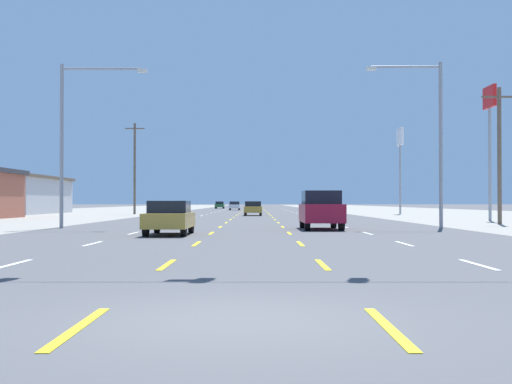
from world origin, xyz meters
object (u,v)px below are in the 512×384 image
pole_sign_right_row_2 (399,146)px  streetlight_left_row_0 (71,131)px  sedan_inner_left_nearest (169,217)px  pole_sign_right_row_1 (489,118)px  suv_far_right_mid (323,206)px  sedan_inner_left_far (234,206)px  sedan_center_turn_midfar (252,208)px  suv_inner_right_near (320,209)px  streetlight_right_row_0 (432,131)px  sedan_far_left_farther (219,205)px

pole_sign_right_row_2 → streetlight_left_row_0: bearing=-122.9°
sedan_inner_left_nearest → pole_sign_right_row_1: 30.46m
suv_far_right_mid → sedan_inner_left_far: 48.89m
sedan_center_turn_midfar → pole_sign_right_row_2: bearing=25.5°
sedan_inner_left_nearest → suv_inner_right_near: size_ratio=0.92×
suv_far_right_mid → sedan_inner_left_far: size_ratio=1.09×
suv_far_right_mid → streetlight_left_row_0: bearing=-119.2°
suv_inner_right_near → streetlight_right_row_0: (6.11, 1.34, 4.18)m
sedan_inner_left_nearest → pole_sign_right_row_2: bearing=67.1°
suv_inner_right_near → streetlight_right_row_0: streetlight_right_row_0 is taller
sedan_inner_left_nearest → pole_sign_right_row_2: pole_sign_right_row_2 is taller
sedan_inner_left_far → sedan_far_left_farther: size_ratio=1.00×
suv_far_right_mid → streetlight_left_row_0: (-16.48, -29.44, 4.19)m
sedan_inner_left_nearest → pole_sign_right_row_2: size_ratio=0.46×
sedan_center_turn_midfar → pole_sign_right_row_1: 26.77m
sedan_far_left_farther → streetlight_left_row_0: bearing=-91.4°
suv_far_right_mid → sedan_inner_left_far: suv_far_right_mid is taller
suv_far_right_mid → sedan_far_left_farther: suv_far_right_mid is taller
suv_far_right_mid → sedan_far_left_farther: bearing=101.1°
sedan_center_turn_midfar → streetlight_left_row_0: (-9.56, -32.73, 4.46)m
sedan_inner_left_nearest → sedan_far_left_farther: same height
sedan_far_left_farther → pole_sign_right_row_1: size_ratio=0.45×
pole_sign_right_row_1 → pole_sign_right_row_2: pole_sign_right_row_1 is taller
sedan_inner_left_nearest → suv_inner_right_near: 9.11m
streetlight_right_row_0 → sedan_far_left_farther: bearing=99.5°
sedan_center_turn_midfar → sedan_far_left_farther: size_ratio=1.00×
sedan_inner_left_nearest → sedan_inner_left_far: bearing=89.9°
streetlight_left_row_0 → sedan_far_left_farther: bearing=88.6°
sedan_center_turn_midfar → suv_inner_right_near: bearing=-83.9°
sedan_far_left_farther → streetlight_left_row_0: 100.87m
sedan_far_left_farther → pole_sign_right_row_2: bearing=-68.3°
sedan_center_turn_midfar → sedan_far_left_farther: (-7.10, 68.01, 0.00)m
suv_far_right_mid → sedan_center_turn_midfar: (-6.92, 3.29, -0.27)m
sedan_inner_left_nearest → sedan_far_left_farther: size_ratio=1.00×
sedan_inner_left_nearest → sedan_far_left_farther: 107.92m
sedan_inner_left_far → sedan_far_left_farther: (-3.79, 23.49, 0.00)m
sedan_center_turn_midfar → sedan_inner_left_far: same height
suv_inner_right_near → sedan_center_turn_midfar: (-3.65, 34.07, -0.27)m
suv_inner_right_near → pole_sign_right_row_1: pole_sign_right_row_1 is taller
suv_far_right_mid → pole_sign_right_row_1: pole_sign_right_row_1 is taller
pole_sign_right_row_1 → streetlight_left_row_0: size_ratio=1.14×
sedan_center_turn_midfar → pole_sign_right_row_2: (16.79, 7.99, 7.02)m
sedan_center_turn_midfar → pole_sign_right_row_1: pole_sign_right_row_1 is taller
sedan_center_turn_midfar → streetlight_right_row_0: bearing=-73.4°
suv_inner_right_near → streetlight_left_row_0: bearing=174.2°
suv_inner_right_near → pole_sign_right_row_2: (13.14, 42.06, 6.74)m
streetlight_right_row_0 → pole_sign_right_row_1: bearing=60.3°
sedan_center_turn_midfar → sedan_inner_left_far: (-3.31, 44.52, 0.00)m
sedan_inner_left_far → pole_sign_right_row_2: (20.10, -36.53, 7.02)m
sedan_far_left_farther → sedan_center_turn_midfar: bearing=-84.0°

